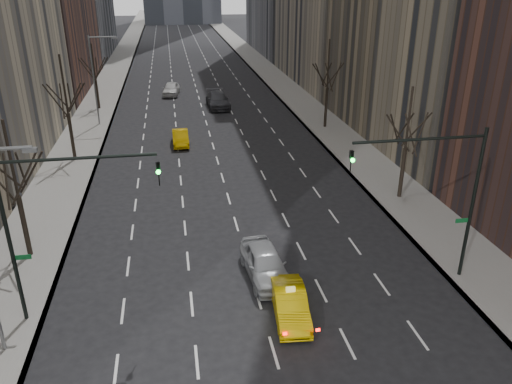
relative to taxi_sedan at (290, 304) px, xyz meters
name	(u,v)px	position (x,y,z in m)	size (l,w,h in m)	color
sidewalk_left	(111,80)	(-13.48, 59.73, -0.61)	(4.50, 320.00, 0.15)	slate
sidewalk_right	(271,74)	(11.02, 59.73, -0.61)	(4.50, 320.00, 0.15)	slate
tree_lw_b	(18,197)	(-13.23, 7.73, 3.03)	(3.36, 3.50, 7.82)	black
tree_lw_c	(68,115)	(-13.23, 23.73, 3.35)	(3.36, 3.50, 8.74)	black
tree_lw_d	(96,79)	(-13.23, 41.73, 2.87)	(3.36, 3.50, 7.36)	black
tree_rw_b	(405,149)	(10.77, 11.73, 3.03)	(3.36, 3.50, 7.82)	black
tree_rw_c	(327,89)	(10.77, 29.73, 3.35)	(3.36, 3.50, 8.74)	black
traffic_mast_left	(46,211)	(-10.33, 1.72, 4.80)	(6.69, 0.39, 8.00)	black
traffic_mast_right	(445,183)	(7.88, 1.72, 4.80)	(6.69, 0.39, 8.00)	black
streetlight_far	(96,71)	(-12.06, 34.73, 4.93)	(2.83, 0.22, 9.00)	slate
taxi_sedan	(290,304)	(0.00, 0.00, 0.00)	(1.46, 4.18, 1.38)	#D6B004
silver_sedan_ahead	(265,263)	(-0.53, 3.44, 0.15)	(1.97, 4.90, 1.67)	#93969A
far_taxi	(180,138)	(-4.17, 26.63, -0.01)	(1.44, 4.12, 1.36)	#D8A304
far_suv_grey	(218,100)	(0.70, 40.29, 0.19)	(2.47, 6.08, 1.76)	#323338
far_car_white	(171,89)	(-4.69, 47.89, 0.12)	(1.92, 4.78, 1.63)	silver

